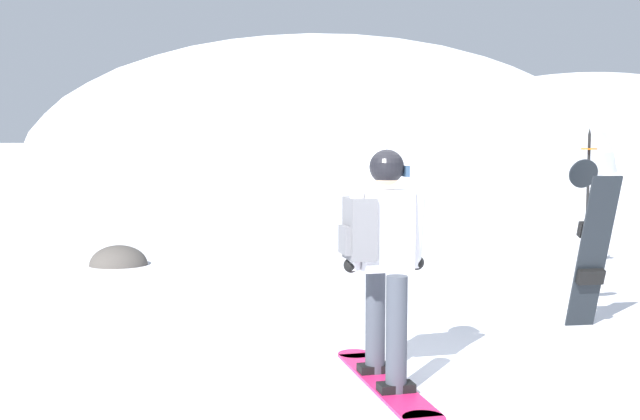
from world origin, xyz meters
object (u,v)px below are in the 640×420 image
(rock_mid, at_px, (119,265))
(snowboarder_main, at_px, (382,260))
(spare_snowboard, at_px, (591,244))
(piste_marker_near, at_px, (588,193))

(rock_mid, bearing_deg, snowboarder_main, -68.02)
(rock_mid, bearing_deg, spare_snowboard, -44.17)
(snowboarder_main, bearing_deg, piste_marker_near, 47.45)
(spare_snowboard, bearing_deg, snowboarder_main, -150.11)
(spare_snowboard, height_order, piste_marker_near, piste_marker_near)
(spare_snowboard, xyz_separation_m, piste_marker_near, (1.27, 2.57, 0.28))
(snowboarder_main, distance_m, rock_mid, 6.36)
(snowboarder_main, distance_m, piste_marker_near, 5.28)
(piste_marker_near, bearing_deg, spare_snowboard, -116.36)
(piste_marker_near, xyz_separation_m, rock_mid, (-5.93, 1.95, -1.08))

